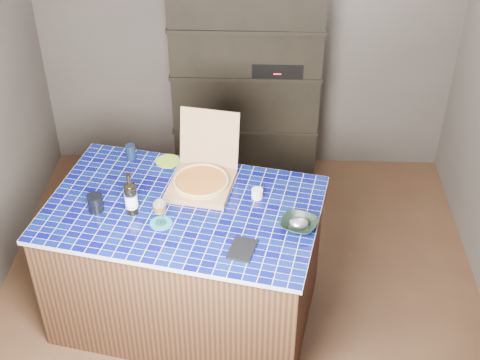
{
  "coord_description": "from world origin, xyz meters",
  "views": [
    {
      "loc": [
        0.13,
        -3.39,
        3.55
      ],
      "look_at": [
        0.01,
        0.0,
        1.04
      ],
      "focal_mm": 50.0,
      "sensor_mm": 36.0,
      "label": 1
    }
  ],
  "objects_px": {
    "wine_glass": "(159,207)",
    "dvd_case": "(242,249)",
    "mead_bottle": "(131,198)",
    "kitchen_island": "(186,261)",
    "pizza_box": "(202,178)",
    "bowl": "(299,224)"
  },
  "relations": [
    {
      "from": "pizza_box",
      "to": "wine_glass",
      "type": "height_order",
      "value": "pizza_box"
    },
    {
      "from": "wine_glass",
      "to": "bowl",
      "type": "height_order",
      "value": "wine_glass"
    },
    {
      "from": "mead_bottle",
      "to": "bowl",
      "type": "distance_m",
      "value": 1.03
    },
    {
      "from": "kitchen_island",
      "to": "pizza_box",
      "type": "xyz_separation_m",
      "value": [
        0.11,
        0.22,
        0.53
      ]
    },
    {
      "from": "mead_bottle",
      "to": "bowl",
      "type": "height_order",
      "value": "mead_bottle"
    },
    {
      "from": "kitchen_island",
      "to": "wine_glass",
      "type": "bearing_deg",
      "value": -112.67
    },
    {
      "from": "wine_glass",
      "to": "dvd_case",
      "type": "relative_size",
      "value": 0.92
    },
    {
      "from": "pizza_box",
      "to": "dvd_case",
      "type": "bearing_deg",
      "value": -55.02
    },
    {
      "from": "wine_glass",
      "to": "dvd_case",
      "type": "height_order",
      "value": "wine_glass"
    },
    {
      "from": "dvd_case",
      "to": "bowl",
      "type": "height_order",
      "value": "bowl"
    },
    {
      "from": "wine_glass",
      "to": "dvd_case",
      "type": "distance_m",
      "value": 0.56
    },
    {
      "from": "mead_bottle",
      "to": "wine_glass",
      "type": "xyz_separation_m",
      "value": [
        0.19,
        -0.1,
        0.01
      ]
    },
    {
      "from": "kitchen_island",
      "to": "bowl",
      "type": "xyz_separation_m",
      "value": [
        0.72,
        -0.17,
        0.49
      ]
    },
    {
      "from": "kitchen_island",
      "to": "dvd_case",
      "type": "height_order",
      "value": "dvd_case"
    },
    {
      "from": "mead_bottle",
      "to": "wine_glass",
      "type": "distance_m",
      "value": 0.21
    },
    {
      "from": "kitchen_island",
      "to": "wine_glass",
      "type": "height_order",
      "value": "wine_glass"
    },
    {
      "from": "kitchen_island",
      "to": "dvd_case",
      "type": "distance_m",
      "value": 0.72
    },
    {
      "from": "dvd_case",
      "to": "wine_glass",
      "type": "bearing_deg",
      "value": 171.64
    },
    {
      "from": "wine_glass",
      "to": "dvd_case",
      "type": "xyz_separation_m",
      "value": [
        0.5,
        -0.22,
        -0.12
      ]
    },
    {
      "from": "pizza_box",
      "to": "wine_glass",
      "type": "distance_m",
      "value": 0.45
    },
    {
      "from": "mead_bottle",
      "to": "dvd_case",
      "type": "distance_m",
      "value": 0.77
    },
    {
      "from": "dvd_case",
      "to": "bowl",
      "type": "xyz_separation_m",
      "value": [
        0.33,
        0.21,
        0.02
      ]
    }
  ]
}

